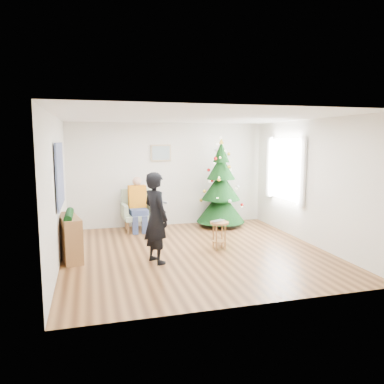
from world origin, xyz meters
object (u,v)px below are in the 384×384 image
object	(u,v)px
christmas_tree	(221,187)
armchair	(138,216)
stool	(219,235)
standing_man	(156,218)
console	(70,238)

from	to	relation	value
christmas_tree	armchair	world-z (taller)	christmas_tree
stool	standing_man	bearing A→B (deg)	-161.31
standing_man	console	distance (m)	1.66
armchair	console	size ratio (longest dim) A/B	1.00
armchair	standing_man	xyz separation A→B (m)	(0.02, -2.47, 0.44)
armchair	standing_man	bearing A→B (deg)	-94.12
console	armchair	bearing A→B (deg)	40.37
christmas_tree	armchair	size ratio (longest dim) A/B	2.22
armchair	standing_man	size ratio (longest dim) A/B	0.61
stool	console	bearing A→B (deg)	176.91
stool	standing_man	size ratio (longest dim) A/B	0.34
stool	standing_man	world-z (taller)	standing_man
armchair	console	world-z (taller)	armchair
christmas_tree	standing_man	world-z (taller)	christmas_tree
stool	armchair	distance (m)	2.44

